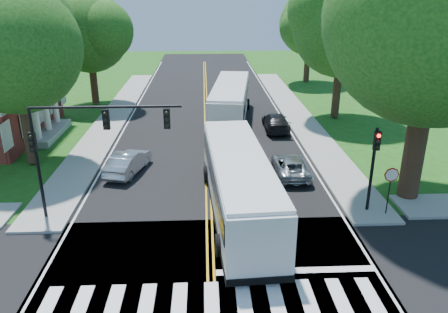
{
  "coord_description": "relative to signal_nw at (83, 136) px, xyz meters",
  "views": [
    {
      "loc": [
        -0.16,
        -13.3,
        10.83
      ],
      "look_at": [
        0.86,
        8.6,
        2.4
      ],
      "focal_mm": 35.0,
      "sensor_mm": 36.0,
      "label": 1
    }
  ],
  "objects": [
    {
      "name": "ground",
      "position": [
        5.86,
        -6.43,
        -4.38
      ],
      "size": [
        140.0,
        140.0,
        0.0
      ],
      "primitive_type": "plane",
      "color": "#204A12",
      "rests_on": "ground"
    },
    {
      "name": "road",
      "position": [
        5.86,
        11.57,
        -4.37
      ],
      "size": [
        14.0,
        96.0,
        0.01
      ],
      "primitive_type": "cube",
      "color": "black",
      "rests_on": "ground"
    },
    {
      "name": "cross_road",
      "position": [
        5.86,
        -6.43,
        -4.37
      ],
      "size": [
        60.0,
        12.0,
        0.01
      ],
      "primitive_type": "cube",
      "color": "black",
      "rests_on": "ground"
    },
    {
      "name": "center_line",
      "position": [
        5.86,
        15.57,
        -4.36
      ],
      "size": [
        0.36,
        70.0,
        0.01
      ],
      "primitive_type": "cube",
      "color": "gold",
      "rests_on": "road"
    },
    {
      "name": "edge_line_w",
      "position": [
        -0.94,
        15.57,
        -4.36
      ],
      "size": [
        0.12,
        70.0,
        0.01
      ],
      "primitive_type": "cube",
      "color": "silver",
      "rests_on": "road"
    },
    {
      "name": "edge_line_e",
      "position": [
        12.66,
        15.57,
        -4.36
      ],
      "size": [
        0.12,
        70.0,
        0.01
      ],
      "primitive_type": "cube",
      "color": "silver",
      "rests_on": "road"
    },
    {
      "name": "crosswalk",
      "position": [
        5.86,
        -6.93,
        -4.36
      ],
      "size": [
        12.6,
        3.0,
        0.01
      ],
      "primitive_type": "cube",
      "color": "silver",
      "rests_on": "road"
    },
    {
      "name": "stop_bar",
      "position": [
        9.36,
        -4.83,
        -4.36
      ],
      "size": [
        6.6,
        0.4,
        0.01
      ],
      "primitive_type": "cube",
      "color": "silver",
      "rests_on": "road"
    },
    {
      "name": "sidewalk_nw",
      "position": [
        -2.44,
        18.57,
        -4.3
      ],
      "size": [
        2.6,
        40.0,
        0.15
      ],
      "primitive_type": "cube",
      "color": "gray",
      "rests_on": "ground"
    },
    {
      "name": "sidewalk_ne",
      "position": [
        14.16,
        18.57,
        -4.3
      ],
      "size": [
        2.6,
        40.0,
        0.15
      ],
      "primitive_type": "cube",
      "color": "gray",
      "rests_on": "ground"
    },
    {
      "name": "tree_ne_big",
      "position": [
        16.86,
        1.57,
        5.24
      ],
      "size": [
        10.8,
        10.8,
        14.91
      ],
      "color": "#322414",
      "rests_on": "ground"
    },
    {
      "name": "tree_west_near",
      "position": [
        -5.64,
        7.57,
        3.15
      ],
      "size": [
        8.0,
        8.0,
        11.4
      ],
      "color": "#322414",
      "rests_on": "ground"
    },
    {
      "name": "tree_west_far",
      "position": [
        -5.14,
        23.57,
        2.62
      ],
      "size": [
        7.6,
        7.6,
        10.67
      ],
      "color": "#322414",
      "rests_on": "ground"
    },
    {
      "name": "tree_east_mid",
      "position": [
        17.36,
        17.57,
        3.48
      ],
      "size": [
        8.4,
        8.4,
        11.93
      ],
      "color": "#322414",
      "rests_on": "ground"
    },
    {
      "name": "tree_east_far",
      "position": [
        18.36,
        33.57,
        2.48
      ],
      "size": [
        7.2,
        7.2,
        10.34
      ],
      "color": "#322414",
      "rests_on": "ground"
    },
    {
      "name": "signal_nw",
      "position": [
        0.0,
        0.0,
        0.0
      ],
      "size": [
        7.15,
        0.46,
        5.66
      ],
      "color": "black",
      "rests_on": "ground"
    },
    {
      "name": "signal_ne",
      "position": [
        14.06,
        0.01,
        -1.41
      ],
      "size": [
        0.3,
        0.46,
        4.4
      ],
      "color": "black",
      "rests_on": "ground"
    },
    {
      "name": "stop_sign",
      "position": [
        14.86,
        -0.45,
        -2.35
      ],
      "size": [
        0.76,
        0.08,
        2.53
      ],
      "color": "black",
      "rests_on": "ground"
    },
    {
      "name": "bus_lead",
      "position": [
        7.37,
        0.25,
        -2.68
      ],
      "size": [
        3.55,
        12.53,
        3.21
      ],
      "rotation": [
        0.0,
        0.0,
        3.2
      ],
      "color": "silver",
      "rests_on": "road"
    },
    {
      "name": "bus_follow",
      "position": [
        7.95,
        16.99,
        -2.63
      ],
      "size": [
        4.37,
        12.96,
        3.29
      ],
      "rotation": [
        0.0,
        0.0,
        3.01
      ],
      "color": "silver",
      "rests_on": "road"
    },
    {
      "name": "hatchback",
      "position": [
        0.88,
        5.82,
        -3.66
      ],
      "size": [
        2.56,
        4.52,
        1.41
      ],
      "primitive_type": "imported",
      "rotation": [
        0.0,
        0.0,
        2.88
      ],
      "color": "#B2B4B9",
      "rests_on": "road"
    },
    {
      "name": "suv",
      "position": [
        10.99,
        4.97,
        -3.76
      ],
      "size": [
        2.08,
        4.38,
        1.21
      ],
      "primitive_type": "imported",
      "rotation": [
        0.0,
        0.0,
        3.12
      ],
      "color": "#A7A9AE",
      "rests_on": "road"
    },
    {
      "name": "dark_sedan",
      "position": [
        11.51,
        14.28,
        -3.68
      ],
      "size": [
        2.04,
        4.79,
        1.38
      ],
      "primitive_type": "imported",
      "rotation": [
        0.0,
        0.0,
        3.12
      ],
      "color": "black",
      "rests_on": "road"
    }
  ]
}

